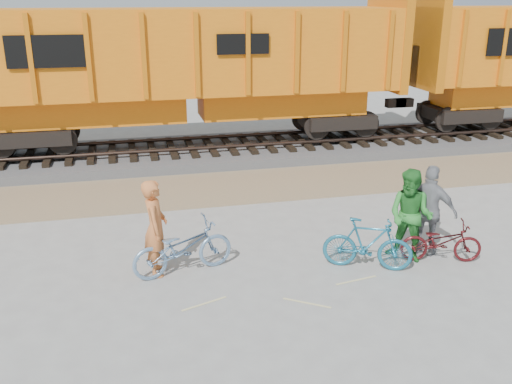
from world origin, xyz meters
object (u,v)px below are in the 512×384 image
person_solo (155,228)px  bicycle_blue (183,248)px  hopper_car_center (191,67)px  person_woman (429,211)px  person_man (410,216)px  bicycle_teal (368,244)px  bicycle_maroon (441,242)px

person_solo → bicycle_blue: bearing=-95.2°
hopper_car_center → person_woman: bearing=-66.5°
person_solo → person_man: size_ratio=1.00×
bicycle_blue → person_woman: (5.13, -0.31, 0.44)m
bicycle_teal → person_woman: size_ratio=0.91×
bicycle_maroon → person_woman: 0.68m
bicycle_maroon → person_man: person_man is taller
bicycle_blue → bicycle_teal: bicycle_blue is taller
bicycle_teal → person_man: 1.11m
bicycle_teal → person_woman: 1.62m
hopper_car_center → bicycle_maroon: (3.92, -9.19, -2.57)m
person_solo → person_woman: bearing=-88.0°
hopper_car_center → bicycle_blue: bearing=-98.8°
hopper_car_center → bicycle_blue: (-1.32, -8.48, -2.47)m
bicycle_teal → person_solo: 4.21m
bicycle_maroon → person_woman: size_ratio=0.85×
bicycle_blue → person_solo: size_ratio=1.05×
bicycle_blue → bicycle_teal: (3.62, -0.67, -0.00)m
bicycle_blue → bicycle_maroon: (5.23, -0.71, -0.10)m
person_solo → person_woman: size_ratio=0.99×
bicycle_teal → bicycle_maroon: (1.62, -0.04, -0.10)m
hopper_car_center → bicycle_maroon: bearing=-66.9°
person_woman → person_man: bearing=63.4°
person_solo → person_woman: 5.65m
person_man → person_woman: (0.52, 0.16, 0.00)m
bicycle_maroon → bicycle_blue: bearing=98.1°
bicycle_blue → bicycle_maroon: bearing=-111.2°
hopper_car_center → person_man: (3.30, -8.95, -2.03)m
bicycle_maroon → person_solo: (-5.73, 0.81, 0.54)m
bicycle_maroon → person_woman: (-0.10, 0.40, 0.54)m
person_solo → person_man: person_man is taller
hopper_car_center → bicycle_maroon: 10.32m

